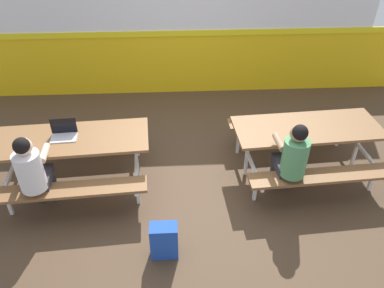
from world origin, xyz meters
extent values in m
cube|color=#4C3826|center=(0.00, 0.00, -0.01)|extent=(10.00, 10.00, 0.02)
cube|color=yellow|center=(0.00, 2.60, 0.55)|extent=(8.00, 0.12, 1.10)
cube|color=yellow|center=(0.00, 2.53, 1.15)|extent=(8.00, 0.03, 0.10)
cube|color=brown|center=(-1.53, 0.00, 0.72)|extent=(1.98, 0.88, 0.04)
cube|color=brown|center=(-1.49, -0.63, 0.43)|extent=(1.85, 0.40, 0.04)
cube|color=brown|center=(-1.57, 0.64, 0.43)|extent=(1.85, 0.40, 0.04)
cube|color=white|center=(-2.31, -0.05, 0.35)|extent=(0.04, 0.04, 0.70)
cube|color=white|center=(-2.31, -0.05, 0.39)|extent=(0.14, 1.55, 0.04)
cube|color=white|center=(-2.28, -0.55, 0.21)|extent=(0.04, 0.04, 0.41)
cube|color=white|center=(-2.35, 0.46, 0.21)|extent=(0.04, 0.04, 0.41)
cube|color=white|center=(-0.75, 0.06, 0.35)|extent=(0.04, 0.04, 0.70)
cube|color=white|center=(-0.75, 0.06, 0.39)|extent=(0.14, 1.55, 0.04)
cube|color=white|center=(-0.71, -0.45, 0.21)|extent=(0.04, 0.04, 0.41)
cube|color=white|center=(-0.78, 0.56, 0.21)|extent=(0.04, 0.04, 0.41)
cube|color=brown|center=(1.53, 0.09, 0.72)|extent=(1.98, 0.88, 0.04)
cube|color=brown|center=(1.57, -0.54, 0.43)|extent=(1.85, 0.40, 0.04)
cube|color=brown|center=(1.49, 0.73, 0.43)|extent=(1.85, 0.40, 0.04)
cube|color=white|center=(0.75, 0.04, 0.35)|extent=(0.04, 0.04, 0.70)
cube|color=white|center=(0.75, 0.04, 0.39)|extent=(0.14, 1.55, 0.04)
cube|color=white|center=(0.78, -0.46, 0.21)|extent=(0.04, 0.04, 0.41)
cube|color=white|center=(0.71, 0.55, 0.21)|extent=(0.04, 0.04, 0.41)
cube|color=white|center=(2.31, 0.15, 0.35)|extent=(0.04, 0.04, 0.70)
cube|color=white|center=(2.31, 0.15, 0.39)|extent=(0.14, 1.55, 0.04)
cube|color=white|center=(2.35, -0.36, 0.21)|extent=(0.04, 0.04, 0.41)
cube|color=white|center=(2.28, 0.65, 0.21)|extent=(0.04, 0.04, 0.41)
cylinder|color=#2D2D38|center=(-1.96, -0.34, 0.23)|extent=(0.11, 0.11, 0.45)
cylinder|color=#2D2D38|center=(-1.78, -0.33, 0.23)|extent=(0.11, 0.11, 0.45)
cube|color=#2D2D38|center=(-1.86, -0.48, 0.51)|extent=(0.32, 0.40, 0.12)
cylinder|color=silver|center=(-1.85, -0.65, 0.75)|extent=(0.30, 0.30, 0.48)
cylinder|color=beige|center=(-2.00, -0.46, 0.85)|extent=(0.10, 0.30, 0.08)
cylinder|color=beige|center=(-1.72, -0.44, 0.85)|extent=(0.10, 0.30, 0.08)
sphere|color=beige|center=(-1.85, -0.63, 1.08)|extent=(0.20, 0.20, 0.20)
sphere|color=black|center=(-1.85, -0.66, 1.11)|extent=(0.18, 0.18, 0.18)
cylinder|color=#2D2D38|center=(1.06, -0.25, 0.23)|extent=(0.11, 0.11, 0.45)
cylinder|color=#2D2D38|center=(1.24, -0.24, 0.23)|extent=(0.11, 0.11, 0.45)
cube|color=#2D2D38|center=(1.16, -0.39, 0.51)|extent=(0.32, 0.40, 0.12)
cylinder|color=#4C8C59|center=(1.17, -0.57, 0.75)|extent=(0.30, 0.30, 0.48)
cylinder|color=#A57A5B|center=(1.02, -0.38, 0.85)|extent=(0.10, 0.30, 0.08)
cylinder|color=#A57A5B|center=(1.30, -0.36, 0.85)|extent=(0.10, 0.30, 0.08)
sphere|color=#A57A5B|center=(1.17, -0.55, 1.08)|extent=(0.20, 0.20, 0.20)
sphere|color=black|center=(1.17, -0.58, 1.11)|extent=(0.18, 0.18, 0.18)
cube|color=silver|center=(-1.62, 0.00, 0.75)|extent=(0.33, 0.24, 0.01)
cube|color=black|center=(-1.62, 0.10, 0.86)|extent=(0.32, 0.03, 0.21)
cube|color=#1E47B2|center=(-0.37, -1.27, 0.22)|extent=(0.30, 0.18, 0.44)
cube|color=#1E47B2|center=(-0.37, -1.16, 0.15)|extent=(0.21, 0.04, 0.19)
camera|label=1|loc=(-0.22, -4.02, 3.51)|focal=35.78mm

